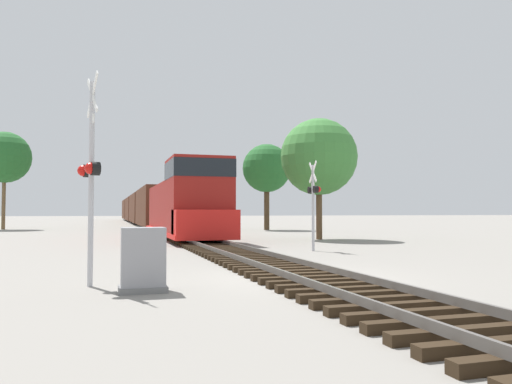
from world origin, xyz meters
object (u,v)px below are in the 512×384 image
tree_far_right (319,157)px  crossing_signal_far (314,196)px  tree_mid_background (267,169)px  tree_deep_background (5,157)px  crossing_signal_near (90,171)px  freight_train (143,209)px  relay_cabinet (143,260)px

tree_far_right → crossing_signal_far: bearing=-115.4°
tree_mid_background → tree_deep_background: bearing=160.5°
crossing_signal_far → tree_deep_background: 37.19m
tree_deep_background → tree_far_right: bearing=-48.2°
crossing_signal_far → tree_far_right: bearing=-21.4°
crossing_signal_near → tree_mid_background: 35.17m
freight_train → tree_far_right: bearing=-78.9°
tree_deep_background → crossing_signal_near: bearing=-77.4°
freight_train → relay_cabinet: freight_train is taller
tree_mid_background → tree_deep_background: tree_deep_background is taller
crossing_signal_near → tree_deep_background: bearing=177.7°
tree_deep_background → relay_cabinet: bearing=-76.3°
tree_mid_background → crossing_signal_far: bearing=-103.3°
tree_far_right → relay_cabinet: bearing=-124.1°
tree_far_right → tree_mid_background: (1.81, 15.88, 0.67)m
crossing_signal_near → relay_cabinet: bearing=30.5°
crossing_signal_near → tree_far_right: tree_far_right is taller
freight_train → relay_cabinet: (-3.90, -56.38, -1.41)m
tree_far_right → tree_deep_background: tree_deep_background is taller
crossing_signal_near → crossing_signal_far: 11.81m
freight_train → crossing_signal_near: 55.53m
freight_train → tree_deep_background: tree_deep_background is taller
freight_train → crossing_signal_far: 47.58m
crossing_signal_far → relay_cabinet: (-7.70, -8.95, -1.69)m
freight_train → crossing_signal_near: size_ratio=18.48×
freight_train → tree_deep_background: size_ratio=9.48×
relay_cabinet → tree_deep_background: (-10.07, 41.31, 6.16)m
freight_train → crossing_signal_near: (-4.99, -55.30, 0.50)m
crossing_signal_far → tree_far_right: size_ratio=0.52×
crossing_signal_near → tree_mid_background: size_ratio=0.60×
relay_cabinet → tree_far_right: tree_far_right is taller
crossing_signal_far → tree_mid_background: bearing=-9.3°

